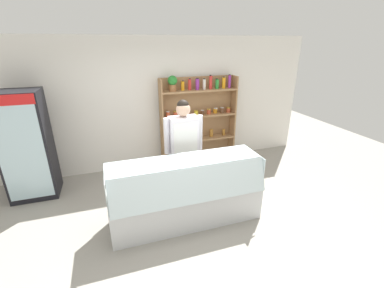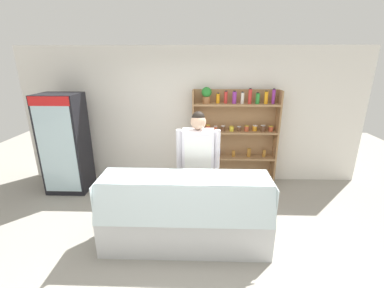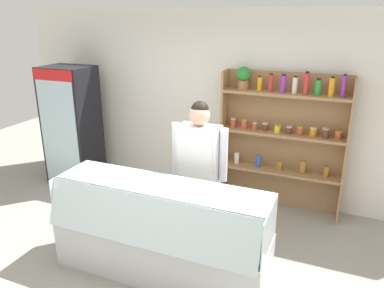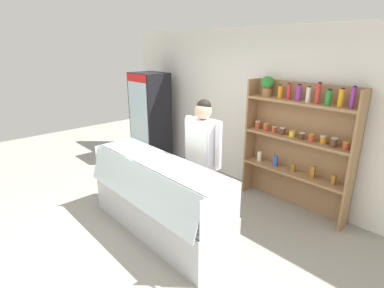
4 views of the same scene
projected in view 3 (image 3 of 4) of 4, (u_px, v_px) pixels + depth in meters
name	position (u px, v px, depth m)	size (l,w,h in m)	color
ground_plane	(160.00, 279.00, 3.89)	(12.00, 12.00, 0.00)	gray
back_wall	(229.00, 106.00, 5.41)	(6.80, 0.10, 2.70)	white
drinks_fridge	(72.00, 126.00, 5.90)	(0.74, 0.61, 1.87)	black
shelving_unit	(281.00, 134.00, 5.02)	(1.65, 0.29, 1.96)	#9E754C
deli_display_case	(161.00, 246.00, 3.91)	(2.23, 0.72, 1.01)	silver
shop_clerk	(199.00, 162.00, 4.18)	(0.66, 0.25, 1.74)	#4C4233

